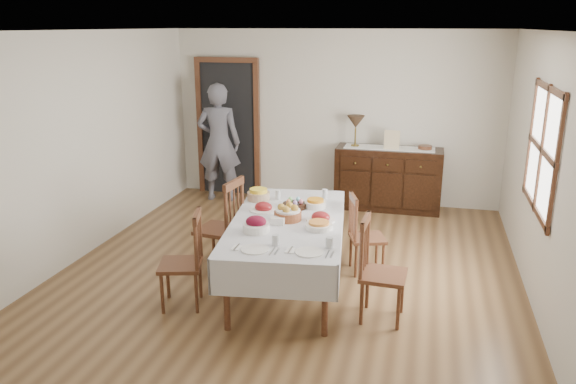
% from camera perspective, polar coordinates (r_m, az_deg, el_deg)
% --- Properties ---
extents(ground, '(6.00, 6.00, 0.00)m').
position_cam_1_polar(ground, '(6.20, -0.23, -8.70)').
color(ground, brown).
extents(room_shell, '(5.02, 6.02, 2.65)m').
position_cam_1_polar(room_shell, '(6.13, -0.59, 7.13)').
color(room_shell, silver).
rests_on(room_shell, ground).
extents(dining_table, '(1.39, 2.31, 0.75)m').
position_cam_1_polar(dining_table, '(5.75, -0.05, -3.65)').
color(dining_table, silver).
rests_on(dining_table, ground).
extents(chair_left_near, '(0.50, 0.50, 0.96)m').
position_cam_1_polar(chair_left_near, '(5.53, -10.37, -6.74)').
color(chair_left_near, '#552F1C').
rests_on(chair_left_near, ground).
extents(chair_left_far, '(0.50, 0.50, 1.06)m').
position_cam_1_polar(chair_left_far, '(6.23, -6.60, -3.34)').
color(chair_left_far, '#552F1C').
rests_on(chair_left_far, ground).
extents(chair_right_near, '(0.43, 0.43, 0.99)m').
position_cam_1_polar(chair_right_near, '(5.27, 9.14, -7.71)').
color(chair_right_near, '#552F1C').
rests_on(chair_right_near, ground).
extents(chair_right_far, '(0.47, 0.47, 0.89)m').
position_cam_1_polar(chair_right_far, '(6.24, 7.65, -4.21)').
color(chair_right_far, '#552F1C').
rests_on(chair_right_far, ground).
extents(sideboard, '(1.54, 0.56, 0.92)m').
position_cam_1_polar(sideboard, '(8.45, 10.13, 1.35)').
color(sideboard, black).
rests_on(sideboard, ground).
extents(person, '(0.65, 0.46, 1.95)m').
position_cam_1_polar(person, '(8.73, -7.05, 5.40)').
color(person, '#585863').
rests_on(person, ground).
extents(bread_basket, '(0.28, 0.28, 0.17)m').
position_cam_1_polar(bread_basket, '(5.68, -0.02, -2.21)').
color(bread_basket, brown).
rests_on(bread_basket, dining_table).
extents(egg_basket, '(0.26, 0.26, 0.11)m').
position_cam_1_polar(egg_basket, '(6.06, 0.67, -1.31)').
color(egg_basket, black).
rests_on(egg_basket, dining_table).
extents(ham_platter_a, '(0.31, 0.31, 0.11)m').
position_cam_1_polar(ham_platter_a, '(5.99, -2.51, -1.61)').
color(ham_platter_a, white).
rests_on(ham_platter_a, dining_table).
extents(ham_platter_b, '(0.29, 0.29, 0.11)m').
position_cam_1_polar(ham_platter_b, '(5.68, 3.33, -2.63)').
color(ham_platter_b, white).
rests_on(ham_platter_b, dining_table).
extents(beet_bowl, '(0.26, 0.26, 0.16)m').
position_cam_1_polar(beet_bowl, '(5.37, -3.26, -3.37)').
color(beet_bowl, white).
rests_on(beet_bowl, dining_table).
extents(carrot_bowl, '(0.24, 0.24, 0.10)m').
position_cam_1_polar(carrot_bowl, '(6.08, 2.80, -1.19)').
color(carrot_bowl, white).
rests_on(carrot_bowl, dining_table).
extents(pineapple_bowl, '(0.26, 0.26, 0.13)m').
position_cam_1_polar(pineapple_bowl, '(6.34, -3.01, -0.28)').
color(pineapple_bowl, tan).
rests_on(pineapple_bowl, dining_table).
extents(casserole_dish, '(0.27, 0.27, 0.08)m').
position_cam_1_polar(casserole_dish, '(5.45, 3.15, -3.42)').
color(casserole_dish, white).
rests_on(casserole_dish, dining_table).
extents(butter_dish, '(0.15, 0.11, 0.07)m').
position_cam_1_polar(butter_dish, '(5.57, -1.05, -2.94)').
color(butter_dish, white).
rests_on(butter_dish, dining_table).
extents(setting_left, '(0.44, 0.31, 0.10)m').
position_cam_1_polar(setting_left, '(4.99, -2.72, -5.51)').
color(setting_left, white).
rests_on(setting_left, dining_table).
extents(setting_right, '(0.44, 0.31, 0.10)m').
position_cam_1_polar(setting_right, '(4.94, 2.82, -5.79)').
color(setting_right, white).
rests_on(setting_right, dining_table).
extents(glass_far_a, '(0.06, 0.06, 0.11)m').
position_cam_1_polar(glass_far_a, '(6.36, -1.03, -0.28)').
color(glass_far_a, silver).
rests_on(glass_far_a, dining_table).
extents(glass_far_b, '(0.06, 0.06, 0.11)m').
position_cam_1_polar(glass_far_b, '(6.40, 3.77, -0.19)').
color(glass_far_b, silver).
rests_on(glass_far_b, dining_table).
extents(runner, '(1.30, 0.35, 0.01)m').
position_cam_1_polar(runner, '(8.34, 10.25, 4.43)').
color(runner, white).
rests_on(runner, sideboard).
extents(table_lamp, '(0.26, 0.26, 0.46)m').
position_cam_1_polar(table_lamp, '(8.32, 6.90, 7.01)').
color(table_lamp, brown).
rests_on(table_lamp, sideboard).
extents(picture_frame, '(0.22, 0.08, 0.28)m').
position_cam_1_polar(picture_frame, '(8.23, 10.51, 5.21)').
color(picture_frame, '#C8B68B').
rests_on(picture_frame, sideboard).
extents(deco_bowl, '(0.20, 0.20, 0.06)m').
position_cam_1_polar(deco_bowl, '(8.35, 13.75, 4.41)').
color(deco_bowl, '#552F1C').
rests_on(deco_bowl, sideboard).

